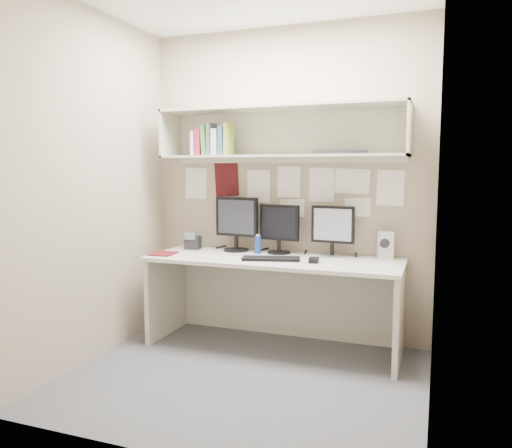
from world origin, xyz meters
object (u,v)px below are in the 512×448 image
(desk_phone, at_px, (193,242))
(monitor_left, at_px, (237,222))
(monitor_center, at_px, (279,226))
(desk, at_px, (273,303))
(monitor_right, at_px, (333,229))
(keyboard, at_px, (271,259))
(maroon_notebook, at_px, (164,254))
(speaker, at_px, (385,245))

(desk_phone, bearing_deg, monitor_left, -0.70)
(monitor_center, relative_size, desk_phone, 2.65)
(desk, xyz_separation_m, monitor_right, (0.42, 0.22, 0.59))
(keyboard, bearing_deg, maroon_notebook, 169.02)
(speaker, bearing_deg, desk, 178.95)
(monitor_left, xyz_separation_m, keyboard, (0.42, -0.32, -0.24))
(maroon_notebook, relative_size, desk_phone, 1.41)
(desk, xyz_separation_m, desk_phone, (-0.80, 0.17, 0.42))
(monitor_right, relative_size, speaker, 1.88)
(speaker, bearing_deg, desk_phone, 164.90)
(desk, height_order, monitor_center, monitor_center)
(monitor_center, xyz_separation_m, maroon_notebook, (-0.88, -0.38, -0.22))
(desk_phone, bearing_deg, monitor_right, -5.38)
(monitor_right, bearing_deg, desk_phone, -172.94)
(maroon_notebook, bearing_deg, monitor_right, 13.83)
(desk, relative_size, keyboard, 4.52)
(monitor_left, bearing_deg, speaker, 9.21)
(monitor_center, height_order, speaker, monitor_center)
(desk, relative_size, monitor_right, 4.93)
(speaker, relative_size, desk_phone, 1.41)
(monitor_right, height_order, desk_phone, monitor_right)
(monitor_left, xyz_separation_m, monitor_center, (0.38, 0.00, -0.03))
(monitor_center, xyz_separation_m, monitor_right, (0.45, -0.00, 0.00))
(speaker, bearing_deg, keyboard, -174.38)
(monitor_left, distance_m, speaker, 1.25)
(monitor_left, xyz_separation_m, desk_phone, (-0.40, -0.05, -0.19))
(desk_phone, bearing_deg, speaker, -4.74)
(monitor_center, xyz_separation_m, desk_phone, (-0.78, -0.05, -0.16))
(monitor_left, distance_m, monitor_center, 0.38)
(desk, height_order, speaker, speaker)
(monitor_left, bearing_deg, maroon_notebook, -134.60)
(monitor_left, bearing_deg, keyboard, -30.03)
(keyboard, height_order, desk_phone, desk_phone)
(monitor_center, bearing_deg, maroon_notebook, -147.85)
(speaker, xyz_separation_m, desk_phone, (-1.63, -0.08, -0.05))
(monitor_center, bearing_deg, keyboard, -75.00)
(desk, bearing_deg, keyboard, -82.24)
(speaker, relative_size, maroon_notebook, 1.00)
(desk, xyz_separation_m, monitor_center, (-0.02, 0.22, 0.59))
(desk, bearing_deg, desk_phone, 167.94)
(monitor_left, xyz_separation_m, monitor_right, (0.83, 0.00, -0.03))
(monitor_center, height_order, maroon_notebook, monitor_center)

